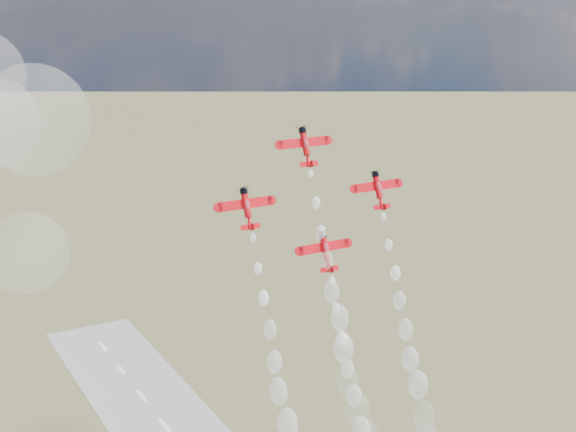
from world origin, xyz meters
The scene contains 5 objects.
plane_lead centered at (9.66, 8.85, 89.13)m, with size 11.05×5.13×7.50m.
plane_left centered at (-5.09, 4.91, 79.59)m, with size 11.05×5.13×7.50m.
plane_right centered at (24.40, 4.91, 79.59)m, with size 11.05×5.13×7.50m.
plane_slot centered at (9.66, 0.96, 70.05)m, with size 11.05×5.13×7.50m.
smoke_trail_lead centered at (9.70, -10.30, 42.46)m, with size 5.73×24.27×55.41m.
Camera 1 is at (-67.63, -123.36, 117.52)m, focal length 50.00 mm.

